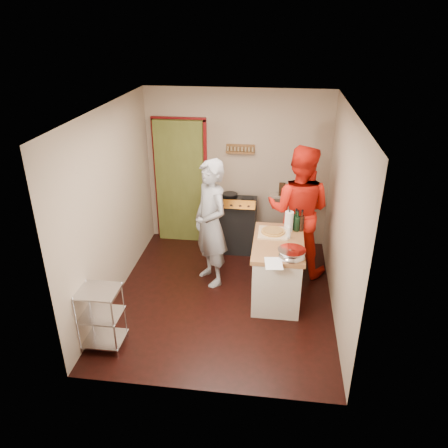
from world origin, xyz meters
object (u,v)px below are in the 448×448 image
(stove, at_px, (237,224))
(person_red, at_px, (298,211))
(person_stripe, at_px, (211,224))
(wire_shelving, at_px, (101,315))
(island, at_px, (277,268))

(stove, bearing_deg, person_red, -30.12)
(stove, height_order, person_stripe, person_stripe)
(wire_shelving, height_order, person_red, person_red)
(island, xyz_separation_m, person_red, (0.26, 0.77, 0.53))
(stove, relative_size, person_stripe, 0.54)
(wire_shelving, distance_m, island, 2.40)
(person_stripe, height_order, person_red, person_red)
(stove, xyz_separation_m, person_stripe, (-0.28, -1.05, 0.48))
(stove, height_order, person_red, person_red)
(wire_shelving, xyz_separation_m, person_red, (2.28, 2.07, 0.55))
(person_red, bearing_deg, island, 84.85)
(stove, relative_size, island, 0.76)
(wire_shelving, bearing_deg, person_stripe, 56.36)
(wire_shelving, height_order, island, island)
(island, bearing_deg, person_red, 71.13)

